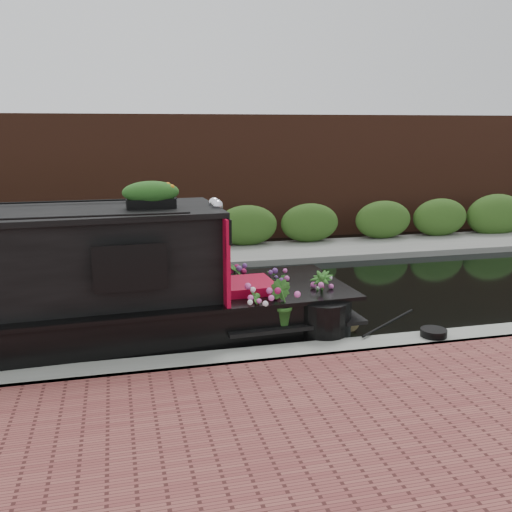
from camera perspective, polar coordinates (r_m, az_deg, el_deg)
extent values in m
plane|color=black|center=(11.86, -6.28, -5.08)|extent=(80.00, 80.00, 0.00)
cube|color=gray|center=(8.81, -3.33, -11.55)|extent=(40.00, 0.60, 0.50)
cube|color=gray|center=(15.88, -8.33, -0.51)|extent=(40.00, 2.40, 0.34)
cube|color=#31571D|center=(16.76, -8.64, 0.18)|extent=(40.00, 1.10, 2.80)
cube|color=#4C2719|center=(18.80, -9.24, 1.55)|extent=(40.00, 1.00, 8.00)
cube|color=#A80626|center=(9.60, -4.04, 0.18)|extent=(0.16, 1.88, 1.45)
cube|color=black|center=(8.52, -12.44, -1.18)|extent=(0.97, 0.08, 0.59)
cube|color=#A80626|center=(9.91, -0.77, -4.06)|extent=(0.91, 1.01, 0.54)
sphere|color=silver|center=(9.31, -3.90, 5.06)|extent=(0.19, 0.19, 0.19)
sphere|color=silver|center=(9.60, -4.21, 5.29)|extent=(0.19, 0.19, 0.19)
cube|color=black|center=(9.33, -10.44, 5.17)|extent=(0.79, 0.29, 0.15)
ellipsoid|color=orange|center=(9.31, -10.49, 6.42)|extent=(0.86, 0.28, 0.26)
imported|color=#2A6020|center=(9.20, -0.07, -5.20)|extent=(0.37, 0.37, 0.60)
imported|color=#2A6020|center=(9.27, 2.53, -4.68)|extent=(0.49, 0.51, 0.72)
imported|color=#2A6020|center=(10.56, 2.53, -2.97)|extent=(0.63, 0.60, 0.55)
imported|color=#2A6020|center=(9.97, 6.49, -3.54)|extent=(0.56, 0.56, 0.71)
imported|color=#2A6020|center=(10.61, -2.15, -2.41)|extent=(0.35, 0.43, 0.72)
cylinder|color=olive|center=(10.65, 9.08, -6.33)|extent=(0.33, 0.38, 0.33)
cylinder|color=black|center=(9.92, 17.34, -7.33)|extent=(0.43, 0.43, 0.12)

